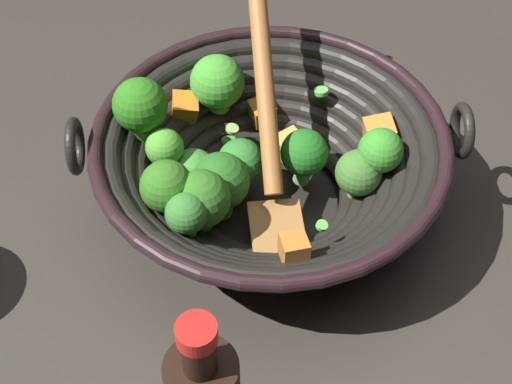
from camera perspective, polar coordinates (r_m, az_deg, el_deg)
The scene contains 2 objects.
ground_plane at distance 0.75m, azimuth 1.02°, elevation -1.10°, with size 4.00×4.00×0.00m, color #332D28.
wok at distance 0.70m, azimuth 0.69°, elevation 2.46°, with size 0.36×0.37×0.23m.
Camera 1 is at (-0.21, -0.43, 0.57)m, focal length 51.21 mm.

